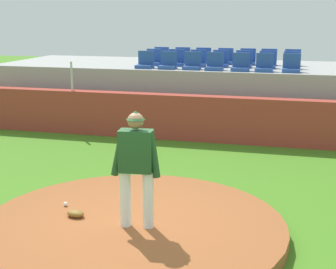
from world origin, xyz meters
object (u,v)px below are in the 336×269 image
(stadium_chair_6, at_px, (291,66))
(stadium_chair_7, at_px, (154,60))
(stadium_chair_9, at_px, (198,61))
(stadium_chair_11, at_px, (243,62))
(stadium_chair_14, at_px, (161,58))
(stadium_chair_18, at_px, (248,60))
(stadium_chair_19, at_px, (269,60))
(fielding_glove, at_px, (76,214))
(stadium_chair_3, at_px, (215,65))
(stadium_chair_0, at_px, (145,63))
(baseball, at_px, (65,204))
(stadium_chair_1, at_px, (168,63))
(stadium_chair_4, at_px, (241,65))
(pitcher, at_px, (136,161))
(stadium_chair_8, at_px, (176,61))
(stadium_chair_13, at_px, (292,63))
(stadium_chair_16, at_px, (203,59))
(stadium_chair_15, at_px, (182,58))
(stadium_chair_10, at_px, (220,62))
(stadium_chair_17, at_px, (225,59))
(stadium_chair_20, at_px, (292,61))
(stadium_chair_2, at_px, (192,64))
(stadium_chair_12, at_px, (267,63))
(stadium_chair_5, at_px, (264,66))

(stadium_chair_6, distance_m, stadium_chair_7, 4.31)
(stadium_chair_7, distance_m, stadium_chair_9, 1.41)
(stadium_chair_11, xyz_separation_m, stadium_chair_14, (-2.81, 0.88, 0.00))
(stadium_chair_18, xyz_separation_m, stadium_chair_19, (0.66, 0.01, 0.00))
(fielding_glove, height_order, stadium_chair_3, stadium_chair_3)
(stadium_chair_0, bearing_deg, stadium_chair_11, -161.75)
(baseball, xyz_separation_m, stadium_chair_1, (-0.09, 7.07, 1.70))
(stadium_chair_11, bearing_deg, stadium_chair_4, 91.64)
(pitcher, distance_m, stadium_chair_1, 7.74)
(stadium_chair_8, bearing_deg, stadium_chair_13, 179.67)
(stadium_chair_3, distance_m, stadium_chair_16, 1.96)
(stadium_chair_0, bearing_deg, stadium_chair_4, 179.44)
(stadium_chair_14, bearing_deg, stadium_chair_4, 147.28)
(stadium_chair_6, height_order, stadium_chair_7, same)
(stadium_chair_6, relative_size, stadium_chair_15, 1.00)
(stadium_chair_18, bearing_deg, stadium_chair_4, 90.04)
(baseball, bearing_deg, stadium_chair_8, 90.56)
(stadium_chair_10, relative_size, stadium_chair_17, 1.00)
(stadium_chair_7, relative_size, stadium_chair_20, 1.00)
(stadium_chair_7, xyz_separation_m, stadium_chair_13, (4.21, -0.03, 0.00))
(stadium_chair_14, bearing_deg, stadium_chair_2, 129.00)
(stadium_chair_6, distance_m, stadium_chair_17, 2.75)
(stadium_chair_6, bearing_deg, stadium_chair_2, -0.00)
(stadium_chair_7, distance_m, stadium_chair_10, 2.10)
(stadium_chair_4, distance_m, stadium_chair_7, 2.97)
(stadium_chair_19, bearing_deg, stadium_chair_10, 33.33)
(stadium_chair_20, bearing_deg, pitcher, 78.11)
(stadium_chair_7, xyz_separation_m, stadium_chair_17, (2.11, 0.90, 0.00))
(stadium_chair_4, height_order, stadium_chair_7, same)
(stadium_chair_15, xyz_separation_m, stadium_chair_18, (2.12, -0.02, 0.00))
(stadium_chair_12, bearing_deg, fielding_glove, 74.35)
(baseball, bearing_deg, stadium_chair_3, 79.66)
(stadium_chair_12, bearing_deg, stadium_chair_0, 14.06)
(stadium_chair_2, xyz_separation_m, stadium_chair_16, (-0.04, 1.80, 0.00))
(stadium_chair_6, bearing_deg, stadium_chair_3, 1.12)
(stadium_chair_8, bearing_deg, stadium_chair_20, -165.17)
(pitcher, bearing_deg, stadium_chair_2, 90.28)
(pitcher, relative_size, stadium_chair_12, 3.59)
(stadium_chair_10, bearing_deg, stadium_chair_17, -90.89)
(pitcher, height_order, stadium_chair_14, stadium_chair_14)
(stadium_chair_4, bearing_deg, pitcher, 85.46)
(stadium_chair_3, height_order, stadium_chair_9, same)
(stadium_chair_11, bearing_deg, stadium_chair_18, -91.69)
(fielding_glove, bearing_deg, stadium_chair_10, 93.64)
(pitcher, height_order, stadium_chair_10, stadium_chair_10)
(stadium_chair_5, bearing_deg, stadium_chair_2, -1.09)
(stadium_chair_11, bearing_deg, stadium_chair_0, 18.25)
(stadium_chair_2, bearing_deg, stadium_chair_12, -157.52)
(stadium_chair_5, xyz_separation_m, stadium_chair_19, (-0.01, 1.83, 0.00))
(stadium_chair_9, bearing_deg, pitcher, 95.51)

